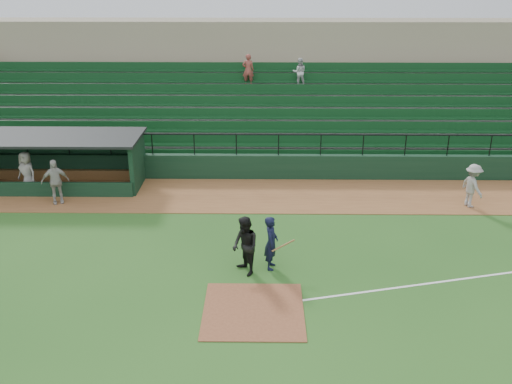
{
  "coord_description": "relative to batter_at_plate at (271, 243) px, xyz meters",
  "views": [
    {
      "loc": [
        0.26,
        -15.07,
        9.57
      ],
      "look_at": [
        0.0,
        5.0,
        1.4
      ],
      "focal_mm": 39.13,
      "sensor_mm": 36.0,
      "label": 1
    }
  ],
  "objects": [
    {
      "name": "foul_line",
      "position": [
        7.45,
        -0.4,
        -0.94
      ],
      "size": [
        17.49,
        4.44,
        0.01
      ],
      "primitive_type": "cube",
      "rotation": [
        0.0,
        0.0,
        0.24
      ],
      "color": "white",
      "rests_on": "ground"
    },
    {
      "name": "home_plate_dirt",
      "position": [
        -0.55,
        -2.6,
        -0.93
      ],
      "size": [
        3.0,
        3.0,
        0.03
      ],
      "primitive_type": "cube",
      "color": "brown",
      "rests_on": "ground"
    },
    {
      "name": "ground",
      "position": [
        -0.55,
        -1.6,
        -0.95
      ],
      "size": [
        90.0,
        90.0,
        0.0
      ],
      "primitive_type": "plane",
      "color": "#26541B",
      "rests_on": "ground"
    },
    {
      "name": "runner",
      "position": [
        8.55,
        5.28,
        0.02
      ],
      "size": [
        1.03,
        1.37,
        1.88
      ],
      "primitive_type": "imported",
      "rotation": [
        0.0,
        0.0,
        1.88
      ],
      "color": "gray",
      "rests_on": "warning_track"
    },
    {
      "name": "dugout_player_a",
      "position": [
        -9.17,
        5.44,
        0.06
      ],
      "size": [
        1.24,
        0.86,
        1.96
      ],
      "primitive_type": "imported",
      "rotation": [
        0.0,
        0.0,
        0.37
      ],
      "color": "#ADA8A2",
      "rests_on": "warning_track"
    },
    {
      "name": "umpire",
      "position": [
        -0.86,
        -0.37,
        0.06
      ],
      "size": [
        1.16,
        1.23,
        2.02
      ],
      "primitive_type": "imported",
      "rotation": [
        0.0,
        0.0,
        -1.04
      ],
      "color": "black",
      "rests_on": "ground"
    },
    {
      "name": "batter_at_plate",
      "position": [
        0.0,
        0.0,
        0.0
      ],
      "size": [
        1.06,
        0.74,
        1.9
      ],
      "color": "black",
      "rests_on": "ground"
    },
    {
      "name": "stadium_structure",
      "position": [
        -0.56,
        14.86,
        1.36
      ],
      "size": [
        38.0,
        13.08,
        6.4
      ],
      "color": "black",
      "rests_on": "ground"
    },
    {
      "name": "dugout_player_b",
      "position": [
        -10.87,
        6.66,
        0.03
      ],
      "size": [
        1.09,
        0.93,
        1.9
      ],
      "primitive_type": "imported",
      "rotation": [
        0.0,
        0.0,
        -0.41
      ],
      "color": "gray",
      "rests_on": "warning_track"
    },
    {
      "name": "dugout",
      "position": [
        -10.3,
        7.96,
        0.39
      ],
      "size": [
        8.9,
        3.2,
        2.42
      ],
      "color": "black",
      "rests_on": "ground"
    },
    {
      "name": "warning_track",
      "position": [
        -0.55,
        6.4,
        -0.93
      ],
      "size": [
        40.0,
        4.0,
        0.03
      ],
      "primitive_type": "cube",
      "color": "brown",
      "rests_on": "ground"
    }
  ]
}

